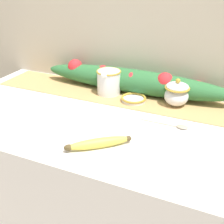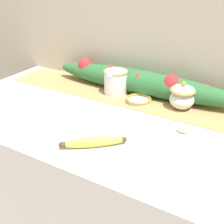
{
  "view_description": "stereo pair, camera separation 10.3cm",
  "coord_description": "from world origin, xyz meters",
  "px_view_note": "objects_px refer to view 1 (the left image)",
  "views": [
    {
      "loc": [
        0.4,
        -0.88,
        1.4
      ],
      "look_at": [
        0.03,
        -0.04,
        0.92
      ],
      "focal_mm": 45.0,
      "sensor_mm": 36.0,
      "label": 1
    },
    {
      "loc": [
        0.49,
        -0.83,
        1.4
      ],
      "look_at": [
        0.03,
        -0.04,
        0.92
      ],
      "focal_mm": 45.0,
      "sensor_mm": 36.0,
      "label": 2
    }
  ],
  "objects_px": {
    "small_dish": "(134,99)",
    "spoon": "(179,126)",
    "cream_pitcher": "(109,81)",
    "banana": "(99,143)",
    "sugar_bowl": "(177,93)"
  },
  "relations": [
    {
      "from": "cream_pitcher",
      "to": "banana",
      "type": "relative_size",
      "value": 0.69
    },
    {
      "from": "small_dish",
      "to": "spoon",
      "type": "relative_size",
      "value": 0.62
    },
    {
      "from": "cream_pitcher",
      "to": "banana",
      "type": "distance_m",
      "value": 0.44
    },
    {
      "from": "banana",
      "to": "spoon",
      "type": "xyz_separation_m",
      "value": [
        0.22,
        0.23,
        -0.01
      ]
    },
    {
      "from": "banana",
      "to": "cream_pitcher",
      "type": "bearing_deg",
      "value": 109.7
    },
    {
      "from": "sugar_bowl",
      "to": "spoon",
      "type": "height_order",
      "value": "sugar_bowl"
    },
    {
      "from": "cream_pitcher",
      "to": "spoon",
      "type": "relative_size",
      "value": 0.74
    },
    {
      "from": "cream_pitcher",
      "to": "small_dish",
      "type": "relative_size",
      "value": 1.2
    },
    {
      "from": "cream_pitcher",
      "to": "sugar_bowl",
      "type": "xyz_separation_m",
      "value": [
        0.31,
        -0.0,
        -0.01
      ]
    },
    {
      "from": "small_dish",
      "to": "banana",
      "type": "height_order",
      "value": "banana"
    },
    {
      "from": "cream_pitcher",
      "to": "spoon",
      "type": "xyz_separation_m",
      "value": [
        0.36,
        -0.18,
        -0.06
      ]
    },
    {
      "from": "cream_pitcher",
      "to": "sugar_bowl",
      "type": "height_order",
      "value": "sugar_bowl"
    },
    {
      "from": "small_dish",
      "to": "spoon",
      "type": "height_order",
      "value": "small_dish"
    },
    {
      "from": "small_dish",
      "to": "sugar_bowl",
      "type": "bearing_deg",
      "value": 11.01
    },
    {
      "from": "cream_pitcher",
      "to": "small_dish",
      "type": "xyz_separation_m",
      "value": [
        0.13,
        -0.04,
        -0.05
      ]
    }
  ]
}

